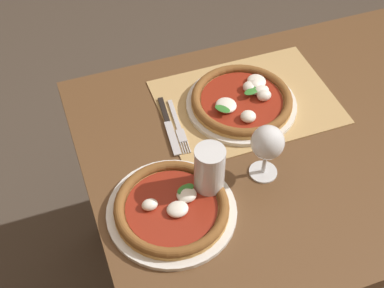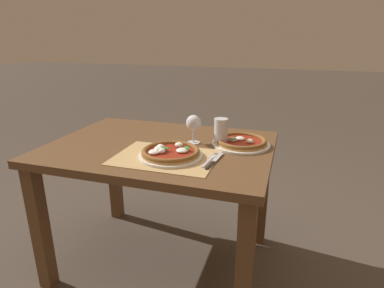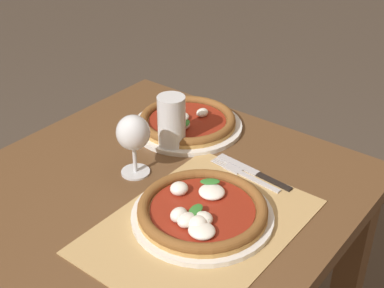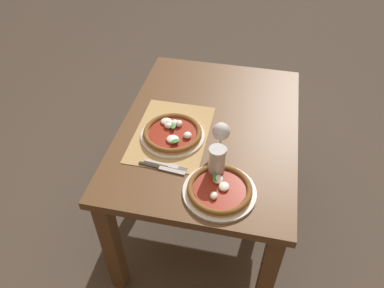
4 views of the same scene
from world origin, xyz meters
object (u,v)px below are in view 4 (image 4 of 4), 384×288
at_px(pizza_near, 173,133).
at_px(pizza_far, 220,190).
at_px(wine_glass, 221,133).
at_px(knife, 162,168).
at_px(fork, 166,165).
at_px(pint_glass, 217,162).

xyz_separation_m(pizza_near, pizza_far, (0.29, 0.27, -0.00)).
distance_m(pizza_far, wine_glass, 0.27).
height_order(pizza_far, wine_glass, wine_glass).
bearing_deg(knife, pizza_near, -178.48).
height_order(pizza_near, pizza_far, pizza_near).
bearing_deg(fork, pizza_far, 68.16).
xyz_separation_m(pizza_near, fork, (0.19, 0.02, -0.02)).
xyz_separation_m(pizza_near, knife, (0.21, 0.01, -0.02)).
distance_m(pizza_near, knife, 0.22).
bearing_deg(knife, pizza_far, 73.46).
height_order(pint_glass, fork, pint_glass).
distance_m(pint_glass, knife, 0.24).
bearing_deg(knife, fork, 154.29).
xyz_separation_m(wine_glass, knife, (0.17, -0.23, -0.10)).
bearing_deg(fork, pizza_near, -174.98).
bearing_deg(fork, wine_glass, 124.37).
xyz_separation_m(pint_glass, knife, (0.02, -0.23, -0.06)).
bearing_deg(pint_glass, pizza_near, -128.32).
bearing_deg(pint_glass, wine_glass, -177.32).
relative_size(fork, knife, 0.93).
distance_m(pint_glass, fork, 0.23).
bearing_deg(pizza_far, wine_glass, -171.41).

